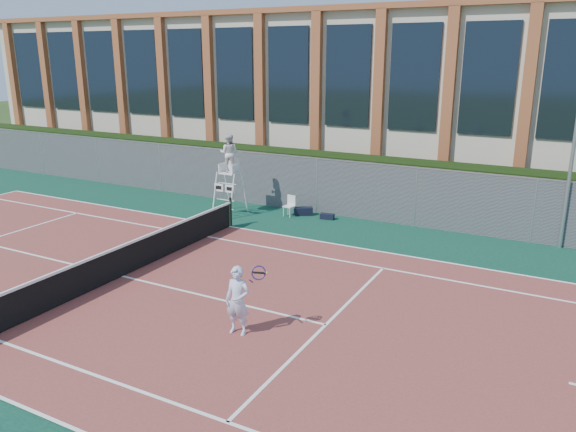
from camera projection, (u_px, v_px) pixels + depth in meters
The scene contains 13 objects.
ground at pixel (122, 277), 16.07m from camera, with size 120.00×120.00×0.00m, color #233814.
apron at pixel (146, 266), 16.91m from camera, with size 36.00×20.00×0.01m, color #0B3423.
tennis_court at pixel (122, 276), 16.06m from camera, with size 23.77×10.97×0.02m, color brown.
tennis_net at pixel (121, 260), 15.92m from camera, with size 0.10×11.30×1.10m.
fence at pixel (273, 181), 23.22m from camera, with size 40.00×0.06×2.20m, color #595E60, non-canonical shape.
hedge at pixel (287, 176), 24.24m from camera, with size 40.00×1.40×2.20m, color black.
building at pixel (357, 93), 30.13m from camera, with size 45.00×10.60×8.22m.
steel_pole at pixel (569, 180), 17.87m from camera, with size 0.12×0.12×4.56m, color #9EA0A5.
umpire_chair at pixel (229, 155), 21.82m from camera, with size 0.90×1.39×3.23m.
plastic_chair at pixel (290, 204), 22.04m from camera, with size 0.43×0.43×0.82m.
sports_bag_near at pixel (303, 211), 22.20m from camera, with size 0.74×0.29×0.31m, color black.
sports_bag_far at pixel (327, 216), 21.67m from camera, with size 0.53×0.23×0.21m, color black.
tennis_player at pixel (238, 300), 12.56m from camera, with size 0.93×0.65×1.63m.
Camera 1 is at (11.24, -10.95, 6.14)m, focal length 35.00 mm.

